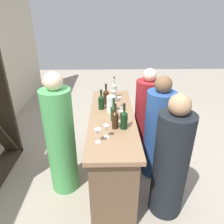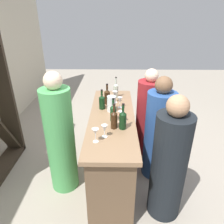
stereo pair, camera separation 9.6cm
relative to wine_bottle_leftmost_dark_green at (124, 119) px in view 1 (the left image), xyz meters
name	(u,v)px [view 1 (the left image)]	position (x,y,z in m)	size (l,w,h in m)	color
ground_plane	(112,171)	(0.33, 0.13, -1.05)	(12.00, 12.00, 0.00)	#9E9384
bar_counter	(112,145)	(0.33, 0.13, -0.58)	(1.86, 0.58, 0.93)	brown
wine_bottle_leftmost_dark_green	(124,119)	(0.00, 0.00, 0.00)	(0.08, 0.08, 0.31)	black
wine_bottle_second_left_amber_brown	(115,119)	(0.01, 0.10, 0.00)	(0.07, 0.07, 0.30)	#331E0F
wine_bottle_center_olive_green	(114,112)	(0.20, 0.11, -0.01)	(0.08, 0.08, 0.29)	#193D1E
wine_bottle_second_right_dark_green	(101,102)	(0.53, 0.27, -0.01)	(0.08, 0.08, 0.28)	black
wine_bottle_rightmost_amber_brown	(106,96)	(0.71, 0.20, 0.00)	(0.08, 0.08, 0.30)	#331E0F
wine_bottle_far_right_clear_pale	(114,90)	(0.94, 0.08, 0.01)	(0.07, 0.07, 0.33)	#B7C6B2
wine_glass_near_left	(122,114)	(0.16, 0.01, -0.02)	(0.07, 0.07, 0.14)	white
wine_glass_near_center	(119,100)	(0.58, 0.02, -0.01)	(0.06, 0.06, 0.16)	white
wine_glass_near_right	(114,94)	(0.76, 0.09, 0.01)	(0.07, 0.07, 0.17)	white
wine_glass_far_left	(106,129)	(-0.18, 0.20, -0.02)	(0.06, 0.06, 0.14)	white
wine_glass_far_center	(98,132)	(-0.27, 0.28, 0.00)	(0.07, 0.07, 0.15)	white
water_pitcher	(111,104)	(0.46, 0.14, -0.01)	(0.12, 0.12, 0.21)	silver
person_left_guest	(171,163)	(-0.31, -0.49, -0.38)	(0.40, 0.40, 1.47)	black
person_center_guest	(147,116)	(0.89, -0.44, -0.41)	(0.41, 0.41, 1.40)	maroon
person_right_guest	(158,132)	(0.33, -0.49, -0.38)	(0.39, 0.39, 1.45)	#284C8C
person_server_behind	(61,140)	(0.07, 0.76, -0.32)	(0.39, 0.39, 1.58)	#4CA559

